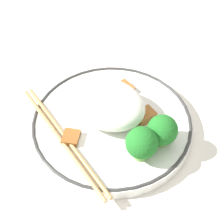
{
  "coord_description": "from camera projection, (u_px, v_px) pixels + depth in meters",
  "views": [
    {
      "loc": [
        -0.18,
        0.3,
        0.43
      ],
      "look_at": [
        0.0,
        0.0,
        0.04
      ],
      "focal_mm": 60.0,
      "sensor_mm": 36.0,
      "label": 1
    }
  ],
  "objects": [
    {
      "name": "ground_plane",
      "position": [
        112.0,
        129.0,
        0.55
      ],
      "size": [
        3.0,
        3.0,
        0.0
      ],
      "primitive_type": "plane",
      "color": "silver"
    },
    {
      "name": "plate",
      "position": [
        112.0,
        124.0,
        0.55
      ],
      "size": [
        0.23,
        0.23,
        0.02
      ],
      "color": "white",
      "rests_on": "ground_plane"
    },
    {
      "name": "rice_mound",
      "position": [
        107.0,
        104.0,
        0.53
      ],
      "size": [
        0.11,
        0.09,
        0.05
      ],
      "color": "white",
      "rests_on": "plate"
    },
    {
      "name": "broccoli_back_left",
      "position": [
        142.0,
        143.0,
        0.48
      ],
      "size": [
        0.04,
        0.04,
        0.05
      ],
      "color": "#72AD4C",
      "rests_on": "plate"
    },
    {
      "name": "broccoli_back_center",
      "position": [
        162.0,
        132.0,
        0.49
      ],
      "size": [
        0.04,
        0.04,
        0.05
      ],
      "color": "#72AD4C",
      "rests_on": "plate"
    },
    {
      "name": "meat_near_front",
      "position": [
        124.0,
        89.0,
        0.58
      ],
      "size": [
        0.03,
        0.03,
        0.01
      ],
      "color": "#995B28",
      "rests_on": "plate"
    },
    {
      "name": "meat_near_left",
      "position": [
        145.0,
        116.0,
        0.54
      ],
      "size": [
        0.03,
        0.03,
        0.01
      ],
      "color": "#995B28",
      "rests_on": "plate"
    },
    {
      "name": "meat_near_right",
      "position": [
        71.0,
        137.0,
        0.52
      ],
      "size": [
        0.03,
        0.03,
        0.01
      ],
      "color": "brown",
      "rests_on": "plate"
    },
    {
      "name": "meat_near_back",
      "position": [
        104.0,
        89.0,
        0.58
      ],
      "size": [
        0.03,
        0.03,
        0.01
      ],
      "color": "brown",
      "rests_on": "plate"
    },
    {
      "name": "chopsticks",
      "position": [
        64.0,
        139.0,
        0.52
      ],
      "size": [
        0.21,
        0.11,
        0.01
      ],
      "color": "#AD8451",
      "rests_on": "plate"
    }
  ]
}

